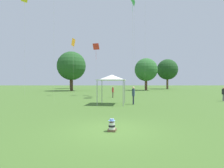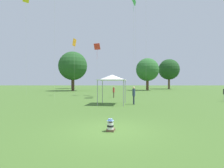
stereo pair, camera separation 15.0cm
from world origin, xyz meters
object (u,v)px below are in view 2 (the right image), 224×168
Objects in this scene: person_standing_2 at (134,93)px; kite_0 at (97,48)px; kite_2 at (133,2)px; distant_tree_3 at (72,69)px; distant_tree_2 at (73,66)px; canopy_tent at (112,78)px; person_standing_0 at (114,91)px; distant_tree_0 at (147,70)px; kite_5 at (74,43)px; seated_toddler at (110,126)px; kite_1 at (26,4)px; distant_tree_1 at (169,69)px.

person_standing_2 is 15.58m from kite_0.
distant_tree_3 is at bearing 70.39° from kite_2.
distant_tree_2 is at bearing -2.09° from kite_0.
person_standing_2 is 2.74m from canopy_tent.
person_standing_0 is at bearing -175.35° from kite_0.
distant_tree_3 is (-13.21, 36.87, -0.92)m from kite_0.
distant_tree_0 is 0.88× the size of distant_tree_2.
seated_toddler is at bearing 72.68° from kite_5.
kite_1 is 1.18× the size of kite_2.
kite_1 reaches higher than seated_toddler.
distant_tree_3 is (-0.32, 36.16, -9.06)m from kite_1.
person_standing_2 is 0.17× the size of distant_tree_3.
kite_1 reaches higher than person_standing_0.
distant_tree_0 is (10.09, 26.42, 5.15)m from person_standing_0.
kite_1 is 1.62× the size of distant_tree_2.
seated_toddler is 42.76m from distant_tree_2.
kite_5 is 0.91× the size of distant_tree_2.
kite_0 is at bearing -64.73° from distant_tree_2.
distant_tree_2 reaches higher than kite_5.
kite_0 is 15.26m from kite_1.
distant_tree_0 is (10.23, 44.43, 5.91)m from seated_toddler.
distant_tree_2 is (-11.27, 30.63, 4.20)m from canopy_tent.
distant_tree_2 is (-8.49, 17.99, -1.45)m from kite_0.
seated_toddler is 10.37m from canopy_tent.
kite_2 is at bearing 90.03° from seated_toddler.
person_standing_2 reaches higher than seated_toddler.
distant_tree_2 is at bearing -109.85° from kite_5.
seated_toddler is 0.06× the size of distant_tree_0.
canopy_tent is at bearing -69.80° from distant_tree_2.
distant_tree_1 is (20.25, 55.82, 6.86)m from seated_toddler.
distant_tree_0 reaches higher than seated_toddler.
kite_0 is at bearing 154.14° from person_standing_2.
distant_tree_0 is (7.22, 26.76, -7.92)m from kite_2.
kite_2 reaches higher than distant_tree_0.
distant_tree_3 is at bearing 107.89° from canopy_tent.
distant_tree_1 is (20.12, 37.80, 6.09)m from person_standing_0.
person_standing_0 is 0.11× the size of kite_2.
person_standing_2 is 0.18× the size of kite_5.
kite_2 reaches higher than kite_0.
kite_0 is 40.37m from distant_tree_1.
canopy_tent is at bearing -72.11° from distant_tree_3.
person_standing_0 is at bearing 111.44° from kite_5.
kite_5 is at bearing -75.92° from distant_tree_2.
seated_toddler is 0.03× the size of kite_1.
kite_1 reaches higher than distant_tree_0.
kite_0 is at bearing -120.93° from distant_tree_0.
distant_tree_3 reaches higher than person_standing_2.
distant_tree_3 is (-26.23, 15.14, 1.31)m from distant_tree_0.
person_standing_2 is 15.16m from kite_2.
distant_tree_3 is at bearing 174.08° from distant_tree_1.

